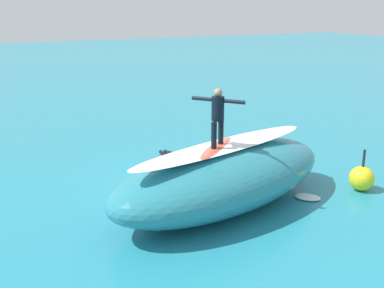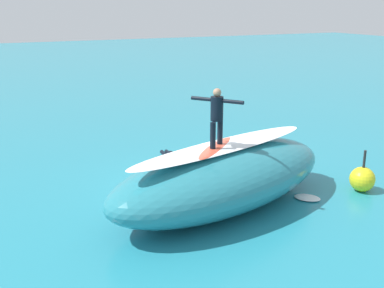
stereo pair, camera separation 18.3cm
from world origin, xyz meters
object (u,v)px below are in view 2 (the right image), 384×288
(surfer_riding, at_px, (217,113))
(surfer_paddling, at_px, (172,158))
(surfboard_riding, at_px, (216,148))
(surfboard_paddling, at_px, (174,164))
(buoy_marker, at_px, (362,179))

(surfer_riding, distance_m, surfer_paddling, 4.59)
(surfboard_riding, distance_m, surfer_paddling, 4.19)
(surfboard_riding, relative_size, surfboard_paddling, 1.16)
(surfboard_paddling, xyz_separation_m, buoy_marker, (-4.03, 4.51, 0.33))
(surfboard_paddling, bearing_deg, surfer_paddling, 180.00)
(surfer_paddling, xyz_separation_m, buoy_marker, (-4.02, 4.64, 0.15))
(surfboard_paddling, distance_m, surfer_paddling, 0.22)
(surfer_riding, distance_m, buoy_marker, 5.05)
(surfboard_paddling, height_order, buoy_marker, buoy_marker)
(surfer_paddling, height_order, buoy_marker, buoy_marker)
(surfboard_paddling, bearing_deg, surfer_riding, -1.09)
(surfboard_riding, relative_size, surfer_paddling, 1.28)
(surfer_paddling, bearing_deg, surfboard_paddling, -0.00)
(buoy_marker, bearing_deg, surfer_paddling, -49.14)
(surfboard_riding, xyz_separation_m, surfer_paddling, (-0.43, -3.89, -1.49))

